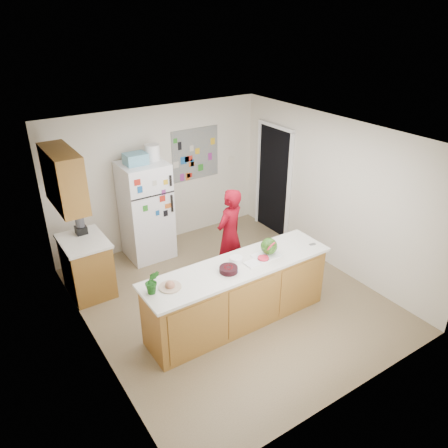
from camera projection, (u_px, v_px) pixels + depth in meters
floor at (229, 299)px, 6.62m from camera, size 4.00×4.50×0.02m
wall_back at (159, 177)px, 7.74m from camera, size 4.00×0.02×2.50m
wall_left at (87, 267)px, 5.07m from camera, size 0.02×4.50×2.50m
wall_right at (333, 194)px, 7.05m from camera, size 0.02×4.50×2.50m
ceiling at (230, 135)px, 5.49m from camera, size 4.00×4.50×0.02m
doorway at (274, 181)px, 8.22m from camera, size 0.03×0.85×2.04m
peninsula_base at (238, 295)px, 5.95m from camera, size 2.60×0.62×0.88m
peninsula_top at (238, 266)px, 5.74m from camera, size 2.68×0.70×0.04m
side_counter_base at (87, 267)px, 6.60m from camera, size 0.60×0.80×0.86m
side_counter_top at (83, 241)px, 6.40m from camera, size 0.64×0.84×0.04m
upper_cabinets at (63, 179)px, 5.84m from camera, size 0.35×1.00×0.80m
refrigerator at (146, 211)px, 7.42m from camera, size 0.75×0.70×1.70m
fridge_top_bin at (136, 159)px, 6.95m from camera, size 0.35×0.28×0.18m
photo_collage at (195, 154)px, 7.96m from camera, size 0.95×0.01×0.95m
person at (230, 235)px, 6.83m from camera, size 0.65×0.54×1.52m
blender_appliance at (80, 222)px, 6.49m from camera, size 0.13×0.13×0.38m
cutting_board at (266, 256)px, 5.94m from camera, size 0.36×0.28×0.01m
watermelon at (269, 246)px, 5.93m from camera, size 0.23×0.23×0.23m
watermelon_slice at (263, 258)px, 5.85m from camera, size 0.15×0.15×0.02m
cherry_bowl at (229, 269)px, 5.57m from camera, size 0.30×0.30×0.07m
white_bowl at (236, 259)px, 5.81m from camera, size 0.19×0.19×0.06m
cobalt_bowl at (233, 271)px, 5.57m from camera, size 0.14×0.14×0.05m
plate at (170, 287)px, 5.27m from camera, size 0.34×0.34×0.02m
paper_towel at (252, 264)px, 5.75m from camera, size 0.20×0.18×0.02m
keys at (312, 244)px, 6.22m from camera, size 0.10×0.06×0.01m
potted_plant at (152, 282)px, 5.11m from camera, size 0.22×0.20×0.32m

